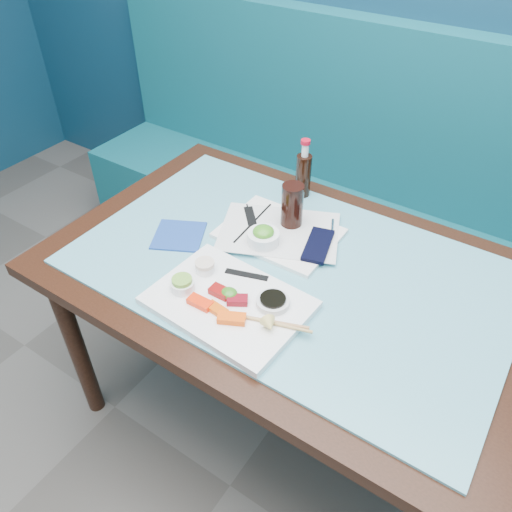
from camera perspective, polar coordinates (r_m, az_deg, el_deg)
The scene contains 34 objects.
booth_bench at distance 2.29m, azimuth 14.27°, elevation 3.26°, with size 3.00×0.56×1.17m.
dining_table at distance 1.50m, azimuth 3.77°, elevation -3.71°, with size 1.40×0.90×0.75m.
glass_top at distance 1.44m, azimuth 3.92°, elevation -1.21°, with size 1.22×0.76×0.01m, color #5BA5B6.
sashimi_plate at distance 1.32m, azimuth -3.14°, elevation -5.33°, with size 0.40×0.29×0.02m, color white.
salmon_left at distance 1.30m, azimuth -6.40°, elevation -5.31°, with size 0.07×0.03×0.02m, color #FF2E0A.
salmon_mid at distance 1.28m, azimuth -4.50°, elevation -6.11°, with size 0.06×0.03×0.01m, color #E95309.
salmon_right at distance 1.25m, azimuth -2.80°, elevation -7.13°, with size 0.07×0.03×0.02m, color #FF520A.
tuna_left at distance 1.32m, azimuth -4.10°, elevation -4.09°, with size 0.06×0.03×0.02m, color maroon.
tuna_right at distance 1.29m, azimuth -2.14°, elevation -5.06°, with size 0.05×0.03×0.02m, color maroon.
seaweed_garnish at distance 1.31m, azimuth -3.09°, elevation -4.28°, with size 0.05×0.04×0.03m, color #32761B.
ramekin_wasabi at distance 1.34m, azimuth -8.39°, elevation -3.34°, with size 0.07×0.07×0.03m, color white.
wasabi_fill at distance 1.33m, azimuth -8.47°, elevation -2.74°, with size 0.05×0.05×0.01m, color #6DAB37.
ramekin_ginger at distance 1.39m, azimuth -5.84°, elevation -1.38°, with size 0.05×0.05×0.02m, color white.
ginger_fill at distance 1.38m, azimuth -5.89°, elevation -0.86°, with size 0.05×0.05×0.01m, color beige.
soy_dish at distance 1.29m, azimuth 1.94°, elevation -5.27°, with size 0.09×0.09×0.02m, color silver.
soy_fill at distance 1.28m, azimuth 1.95°, elevation -4.90°, with size 0.07×0.07×0.01m, color black.
lemon_wedge at distance 1.22m, azimuth 1.53°, elevation -7.87°, with size 0.04×0.04×0.03m, color #E7CE6D.
chopstick_sleeve at distance 1.37m, azimuth -1.08°, elevation -2.14°, with size 0.12×0.02×0.00m, color black.
wooden_chopstick_a at distance 1.25m, azimuth 0.53°, elevation -7.27°, with size 0.01×0.01×0.25m, color #B17F53.
wooden_chopstick_b at distance 1.25m, azimuth 0.92°, elevation -7.46°, with size 0.01×0.01×0.25m, color tan.
serving_tray at distance 1.55m, azimuth 2.66°, elevation 2.63°, with size 0.35×0.26×0.01m, color white.
paper_placemat at distance 1.54m, azimuth 2.67°, elevation 2.85°, with size 0.36×0.25×0.00m, color silver.
seaweed_bowl at distance 1.48m, azimuth 0.84°, elevation 2.08°, with size 0.10×0.10×0.04m, color white.
seaweed_salad at distance 1.47m, azimuth 0.85°, elevation 2.80°, with size 0.06×0.06×0.03m, color #419221.
cola_glass at distance 1.54m, azimuth 4.15°, elevation 5.80°, with size 0.07×0.07×0.14m, color black.
navy_pouch at distance 1.49m, azimuth 7.10°, elevation 1.24°, with size 0.07×0.16×0.01m, color black.
fork at distance 1.57m, azimuth 8.72°, elevation 3.28°, with size 0.01×0.01×0.08m, color white.
black_chopstick_a at distance 1.58m, azimuth -0.59°, elevation 3.92°, with size 0.01×0.01×0.20m, color black.
black_chopstick_b at distance 1.57m, azimuth -0.35°, elevation 3.84°, with size 0.01×0.01×0.23m, color black.
tray_sleeve at distance 1.57m, azimuth -0.47°, elevation 3.87°, with size 0.03×0.17×0.00m, color black.
cola_bottle_body at distance 1.70m, azimuth 5.42°, elevation 9.12°, with size 0.05×0.05×0.15m, color black.
cola_bottle_neck at distance 1.66m, azimuth 5.63°, elevation 11.97°, with size 0.02×0.02×0.04m, color white.
cola_bottle_cap at distance 1.64m, azimuth 5.69°, elevation 12.85°, with size 0.03×0.03×0.01m, color red.
blue_napkin at distance 1.56m, azimuth -8.81°, elevation 2.34°, with size 0.15×0.15×0.01m, color navy.
Camera 1 is at (0.52, 0.50, 1.71)m, focal length 35.00 mm.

